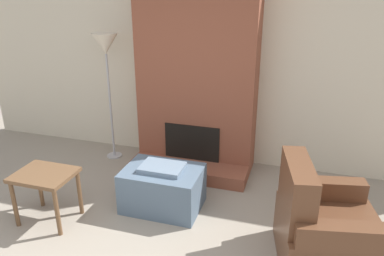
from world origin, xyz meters
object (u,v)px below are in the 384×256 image
object	(u,v)px
ottoman	(163,188)
floor_lamp_left	(106,49)
armchair	(321,233)
side_table	(45,181)

from	to	relation	value
ottoman	floor_lamp_left	xyz separation A→B (m)	(-1.13, 1.00, 1.28)
armchair	floor_lamp_left	world-z (taller)	floor_lamp_left
ottoman	side_table	world-z (taller)	side_table
side_table	floor_lamp_left	size ratio (longest dim) A/B	0.34
armchair	side_table	size ratio (longest dim) A/B	1.73
side_table	floor_lamp_left	distance (m)	1.90
floor_lamp_left	side_table	bearing A→B (deg)	-86.82
armchair	floor_lamp_left	size ratio (longest dim) A/B	0.58
ottoman	floor_lamp_left	distance (m)	1.98
armchair	side_table	bearing A→B (deg)	81.85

